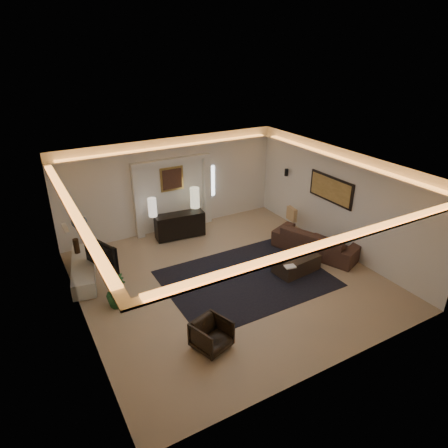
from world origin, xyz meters
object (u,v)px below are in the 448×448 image
sofa (316,241)px  armchair (212,335)px  console (180,225)px  coffee_table (296,264)px

sofa → armchair: (-4.36, -1.96, -0.04)m
console → sofa: 4.05m
console → coffee_table: (1.82, -3.30, -0.20)m
sofa → armchair: size_ratio=3.56×
console → sofa: console is taller
sofa → armchair: 4.79m
console → coffee_table: 3.78m
console → coffee_table: bearing=-55.4°
armchair → sofa: bearing=5.8°
coffee_table → console: bearing=113.0°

